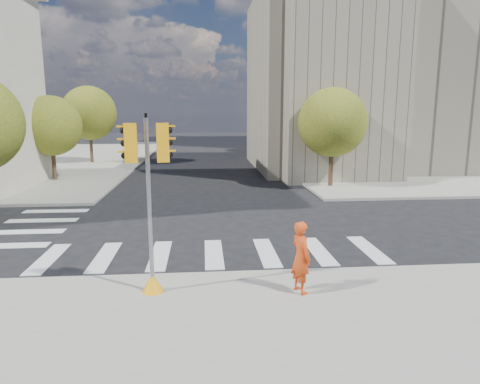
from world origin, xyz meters
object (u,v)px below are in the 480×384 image
at_px(lamp_far, 285,113).
at_px(photographer, 301,257).
at_px(traffic_signal, 150,219).
at_px(lamp_near, 323,113).

height_order(lamp_far, photographer, lamp_far).
xyz_separation_m(traffic_signal, photographer, (3.79, -0.34, -0.99)).
relative_size(lamp_near, photographer, 4.32).
bearing_deg(traffic_signal, lamp_near, 56.84).
xyz_separation_m(lamp_near, traffic_signal, (-9.76, -19.25, -2.50)).
height_order(traffic_signal, photographer, traffic_signal).
relative_size(traffic_signal, photographer, 2.42).
bearing_deg(photographer, lamp_far, -31.07).
xyz_separation_m(lamp_far, photographer, (-5.97, -33.60, -3.49)).
xyz_separation_m(lamp_near, lamp_far, (0.00, 14.00, 0.00)).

